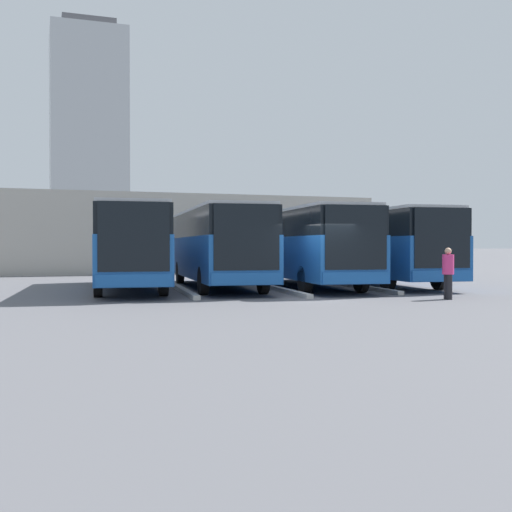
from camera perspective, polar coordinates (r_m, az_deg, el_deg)
ground_plane at (r=21.94m, az=5.19°, el=-3.69°), size 600.00×600.00×0.00m
bus_0 at (r=29.29m, az=10.65°, el=1.03°), size 3.61×11.76×3.27m
curb_divider_0 at (r=26.96m, az=9.04°, el=-2.68°), size 1.00×7.95×0.15m
bus_1 at (r=27.34m, az=4.31°, el=1.05°), size 3.61×11.76×3.27m
curb_divider_1 at (r=25.12m, az=1.98°, el=-2.93°), size 1.00×7.95×0.15m
bus_2 at (r=26.74m, az=-3.51°, el=1.06°), size 3.61×11.76×3.27m
curb_divider_2 at (r=24.70m, az=-6.57°, el=-3.00°), size 1.00×7.95×0.15m
bus_3 at (r=26.09m, az=-11.37°, el=1.04°), size 3.61×11.76×3.27m
pedestrian at (r=21.92m, az=16.70°, el=-1.34°), size 0.44×0.44×1.70m
station_building at (r=46.24m, az=-7.75°, el=1.89°), size 25.57×15.52×5.04m
office_tower at (r=180.94m, az=-14.69°, el=9.90°), size 19.63×19.63×61.37m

